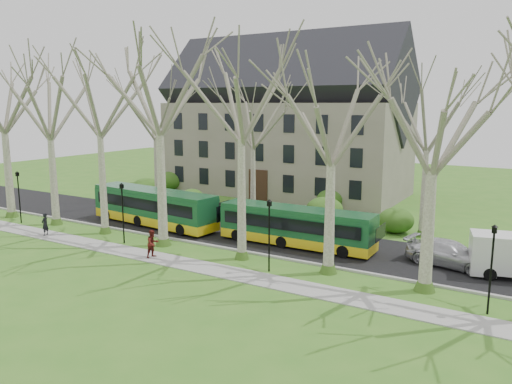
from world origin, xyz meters
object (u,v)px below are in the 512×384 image
at_px(bus_lead, 154,207).
at_px(bus_follow, 296,226).
at_px(sedan, 450,254).
at_px(pedestrian_a, 45,224).
at_px(pedestrian_b, 153,244).

relative_size(bus_lead, bus_follow, 1.09).
xyz_separation_m(bus_lead, bus_follow, (12.74, 0.53, -0.12)).
xyz_separation_m(bus_follow, sedan, (10.15, 0.79, -0.62)).
bearing_deg(pedestrian_a, sedan, 91.57).
xyz_separation_m(sedan, pedestrian_b, (-16.89, -8.04, 0.14)).
bearing_deg(bus_lead, bus_follow, 8.03).
distance_m(sedan, pedestrian_a, 28.91).
bearing_deg(pedestrian_a, pedestrian_b, 75.40).
xyz_separation_m(bus_lead, sedan, (22.89, 1.32, -0.74)).
height_order(bus_follow, sedan, bus_follow).
xyz_separation_m(bus_follow, pedestrian_b, (-6.74, -7.24, -0.48)).
bearing_deg(pedestrian_a, bus_follow, 97.77).
height_order(bus_lead, pedestrian_b, bus_lead).
bearing_deg(bus_follow, bus_lead, -178.26).
xyz_separation_m(bus_follow, pedestrian_a, (-17.62, -7.23, -0.56)).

